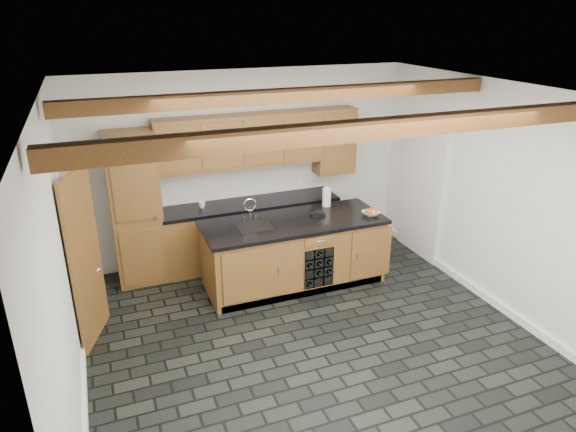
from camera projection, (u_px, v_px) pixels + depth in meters
name	position (u px, v px, depth m)	size (l,w,h in m)	color
ground	(311.00, 337.00, 5.99)	(5.00, 5.00, 0.00)	black
room_shell	(288.00, 201.00, 5.85)	(5.01, 5.00, 5.00)	white
back_cabinetry	(226.00, 201.00, 7.43)	(3.65, 0.62, 2.20)	brown
island	(294.00, 252.00, 7.03)	(2.48, 0.96, 0.93)	brown
faucet	(254.00, 223.00, 6.70)	(0.45, 0.40, 0.34)	black
kitchen_scale	(318.00, 214.00, 7.03)	(0.19, 0.12, 0.06)	black
fruit_bowl	(371.00, 213.00, 7.04)	(0.23, 0.23, 0.06)	beige
fruit_cluster	(371.00, 211.00, 7.02)	(0.16, 0.17, 0.07)	red
paper_towel	(327.00, 197.00, 7.34)	(0.12, 0.12, 0.27)	white
mug	(202.00, 205.00, 7.30)	(0.10, 0.10, 0.09)	white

